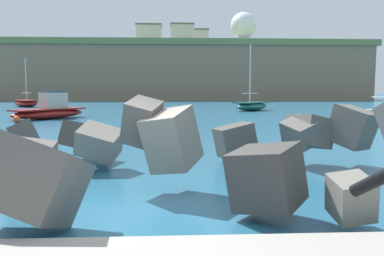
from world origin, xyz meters
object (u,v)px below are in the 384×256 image
object	(u,v)px
boat_mid_left	(252,106)
station_building_central	(182,35)
station_building_east	(149,36)
mooring_buoy_middle	(17,119)
boat_near_left	(26,103)
radar_dome	(243,29)
station_building_west	(195,40)
boat_near_right	(50,110)

from	to	relation	value
boat_mid_left	station_building_central	bearing A→B (deg)	97.32
station_building_east	mooring_buoy_middle	bearing A→B (deg)	-94.48
boat_near_left	radar_dome	world-z (taller)	radar_dome
station_building_west	boat_near_right	bearing A→B (deg)	-102.18
mooring_buoy_middle	station_building_west	world-z (taller)	station_building_west
radar_dome	station_building_central	size ratio (longest dim) A/B	1.78
boat_near_left	radar_dome	bearing A→B (deg)	52.13
station_building_west	mooring_buoy_middle	bearing A→B (deg)	-102.46
boat_near_left	boat_near_right	world-z (taller)	boat_near_left
boat_near_left	radar_dome	distance (m)	60.81
boat_mid_left	mooring_buoy_middle	distance (m)	22.68
radar_dome	station_building_central	xyz separation A→B (m)	(-15.38, -9.38, -2.79)
station_building_east	boat_mid_left	bearing A→B (deg)	-74.43
boat_near_left	station_building_east	bearing A→B (deg)	70.75
boat_near_right	station_building_east	xyz separation A→B (m)	(3.74, 58.20, 13.59)
boat_near_left	station_building_central	world-z (taller)	station_building_central
station_building_central	radar_dome	bearing A→B (deg)	31.38
station_building_east	radar_dome	bearing A→B (deg)	20.21
boat_near_left	boat_mid_left	world-z (taller)	boat_mid_left
boat_near_right	station_building_central	xyz separation A→B (m)	(11.06, 57.18, 13.62)
mooring_buoy_middle	boat_mid_left	bearing A→B (deg)	36.81
radar_dome	boat_mid_left	bearing A→B (deg)	-99.45
boat_near_right	station_building_west	size ratio (longest dim) A/B	0.75
mooring_buoy_middle	boat_near_right	bearing A→B (deg)	71.86
mooring_buoy_middle	station_building_east	bearing A→B (deg)	85.52
station_building_central	station_building_east	bearing A→B (deg)	172.05
boat_mid_left	radar_dome	distance (m)	59.38
radar_dome	station_building_east	world-z (taller)	radar_dome
station_building_west	station_building_east	size ratio (longest dim) A/B	1.30
radar_dome	station_building_west	size ratio (longest dim) A/B	1.21
boat_near_left	station_building_west	xyz separation A→B (m)	(24.05, 47.14, 13.89)
boat_mid_left	boat_near_right	bearing A→B (deg)	-148.90
station_building_east	boat_near_right	bearing A→B (deg)	-93.67
boat_near_left	mooring_buoy_middle	distance (m)	25.10
boat_near_left	station_building_east	distance (m)	42.37
boat_near_left	station_building_east	world-z (taller)	station_building_east
boat_near_left	boat_near_right	xyz separation A→B (m)	(9.48, -20.36, 0.14)
station_building_central	mooring_buoy_middle	bearing A→B (deg)	-101.35
boat_mid_left	station_building_west	bearing A→B (deg)	92.52
boat_near_right	boat_mid_left	size ratio (longest dim) A/B	0.86
boat_near_left	mooring_buoy_middle	size ratio (longest dim) A/B	13.82
boat_mid_left	radar_dome	world-z (taller)	radar_dome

